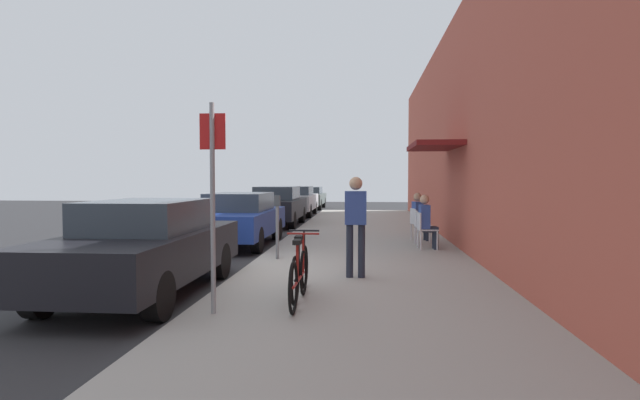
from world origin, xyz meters
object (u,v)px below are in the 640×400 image
cafe_chair_1 (421,225)px  cafe_chair_2 (417,222)px  bicycle_1 (300,271)px  bicycle_0 (299,277)px  parked_car_2 (277,206)px  pedestrian_standing (356,218)px  parked_car_0 (145,246)px  seated_patron_0 (427,220)px  parked_car_1 (239,218)px  parking_meter (277,222)px  street_sign (213,191)px  parked_car_3 (296,200)px  parked_car_4 (308,197)px  seated_patron_2 (420,215)px  cafe_chair_0 (424,228)px

cafe_chair_1 → cafe_chair_2: bearing=89.9°
bicycle_1 → cafe_chair_1: bicycle_1 is taller
bicycle_0 → bicycle_1: 0.43m
parked_car_2 → pedestrian_standing: 11.06m
parked_car_0 → seated_patron_0: 6.72m
seated_patron_0 → parked_car_2: bearing=124.8°
parked_car_1 → parking_meter: (1.55, -2.92, 0.16)m
street_sign → bicycle_0: bearing=29.3°
parking_meter → seated_patron_0: 3.73m
parked_car_3 → pedestrian_standing: pedestrian_standing is taller
parked_car_3 → pedestrian_standing: size_ratio=2.59×
parked_car_3 → parking_meter: 14.08m
cafe_chair_1 → cafe_chair_2: size_ratio=1.00×
bicycle_0 → bicycle_1: (-0.04, 0.43, 0.00)m
bicycle_1 → pedestrian_standing: (0.76, 1.46, 0.64)m
street_sign → bicycle_0: (0.99, 0.56, -1.16)m
parked_car_0 → parked_car_4: 22.36m
parked_car_0 → seated_patron_0: bearing=44.2°
seated_patron_2 → parking_meter: bearing=-133.8°
parked_car_2 → parked_car_4: bearing=90.0°
seated_patron_2 → seated_patron_0: bearing=-90.0°
cafe_chair_0 → seated_patron_2: (0.06, 1.64, 0.19)m
parked_car_4 → street_sign: bearing=-86.4°
cafe_chair_0 → pedestrian_standing: pedestrian_standing is taller
bicycle_1 → parking_meter: bearing=105.3°
bicycle_0 → cafe_chair_2: bearing=72.4°
parked_car_4 → cafe_chair_0: bearing=-74.9°
parked_car_3 → seated_patron_2: bearing=-65.5°
parked_car_1 → bicycle_0: size_ratio=2.57×
cafe_chair_1 → parked_car_0: bearing=-131.2°
seated_patron_0 → bicycle_1: bearing=-115.0°
street_sign → seated_patron_2: size_ratio=2.02×
parked_car_0 → bicycle_1: (2.46, -0.40, -0.27)m
bicycle_0 → parked_car_2: bearing=101.3°
cafe_chair_0 → parked_car_0: bearing=-135.5°
parked_car_2 → pedestrian_standing: size_ratio=2.59×
parked_car_0 → parked_car_1: parked_car_0 is taller
bicycle_0 → cafe_chair_0: (2.27, 5.52, 0.14)m
cafe_chair_2 → pedestrian_standing: bearing=-106.5°
cafe_chair_0 → seated_patron_0: seated_patron_0 is taller
street_sign → bicycle_1: 1.80m
parked_car_0 → bicycle_1: bearing=-9.3°
parked_car_1 → cafe_chair_1: 4.78m
parking_meter → cafe_chair_1: size_ratio=1.52×
parked_car_3 → street_sign: (1.50, -18.29, 0.89)m
parked_car_3 → cafe_chair_0: 13.11m
parked_car_1 → parked_car_3: parked_car_3 is taller
parked_car_1 → parking_meter: bearing=-62.0°
cafe_chair_1 → cafe_chair_2: 0.87m
seated_patron_0 → pedestrian_standing: 3.98m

